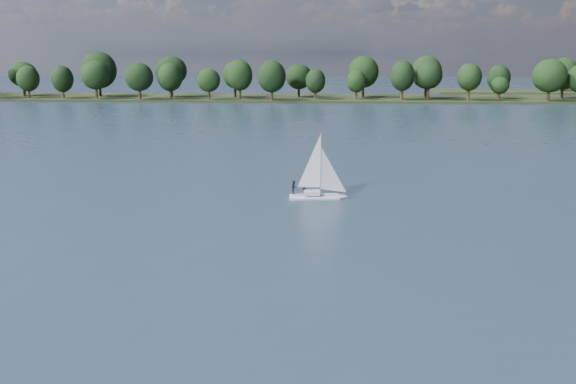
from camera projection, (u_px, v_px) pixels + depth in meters
name	position (u px, v px, depth m)	size (l,w,h in m)	color
ground	(301.00, 138.00, 126.82)	(700.00, 700.00, 0.00)	#233342
far_shore	(317.00, 99.00, 236.01)	(660.00, 40.00, 1.50)	black
sailboat	(315.00, 179.00, 73.65)	(6.31, 2.48, 8.09)	silver
treeline	(325.00, 77.00, 230.15)	(562.41, 74.00, 18.03)	black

